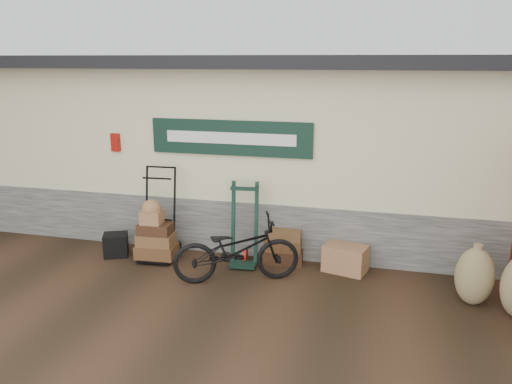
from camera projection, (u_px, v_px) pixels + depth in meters
The scene contains 9 objects.
ground at pixel (233, 280), 7.32m from camera, with size 80.00×80.00×0.00m, color black.
station_building at pixel (273, 142), 9.47m from camera, with size 14.40×4.10×3.20m.
porter_trolley at pixel (159, 213), 7.99m from camera, with size 0.76×0.57×1.52m, color black, non-canonical shape.
green_barrow at pixel (244, 225), 7.74m from camera, with size 0.48×0.40×1.32m, color black, non-canonical shape.
suitcase_stack at pixel (284, 246), 7.91m from camera, with size 0.62×0.39×0.55m, color #321B10, non-canonical shape.
wicker_hamper at pixel (345, 258), 7.60m from camera, with size 0.63×0.41×0.41m, color #945F3B.
black_trunk at pixel (116, 245), 8.19m from camera, with size 0.38×0.32×0.38m, color black.
bicycle at pixel (236, 246), 7.18m from camera, with size 1.83×0.64×1.07m, color black.
burlap_sack_left at pixel (475, 276), 6.52m from camera, with size 0.49×0.42×0.79m, color olive.
Camera 1 is at (1.98, -6.45, 3.16)m, focal length 35.00 mm.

